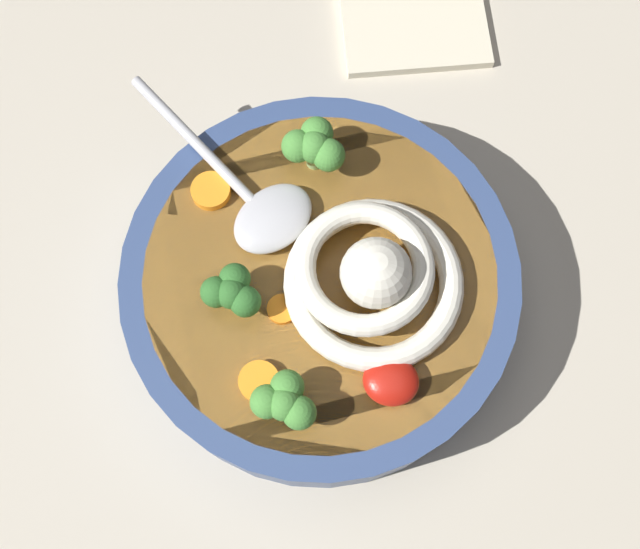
# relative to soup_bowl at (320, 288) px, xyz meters

# --- Properties ---
(table_slab) EXTENTS (1.20, 1.20, 0.04)m
(table_slab) POSITION_rel_soup_bowl_xyz_m (-0.02, -0.03, -0.06)
(table_slab) COLOR #BCB29E
(table_slab) RESTS_ON ground
(soup_bowl) EXTENTS (0.28, 0.28, 0.07)m
(soup_bowl) POSITION_rel_soup_bowl_xyz_m (0.00, 0.00, 0.00)
(soup_bowl) COLOR #334775
(soup_bowl) RESTS_ON table_slab
(noodle_pile) EXTENTS (0.13, 0.13, 0.05)m
(noodle_pile) POSITION_rel_soup_bowl_xyz_m (-0.03, 0.00, 0.05)
(noodle_pile) COLOR silver
(noodle_pile) RESTS_ON soup_bowl
(soup_spoon) EXTENTS (0.16, 0.13, 0.02)m
(soup_spoon) POSITION_rel_soup_bowl_xyz_m (0.05, -0.04, 0.04)
(soup_spoon) COLOR #B7B7BC
(soup_spoon) RESTS_ON soup_bowl
(chili_sauce_dollop) EXTENTS (0.04, 0.03, 0.02)m
(chili_sauce_dollop) POSITION_rel_soup_bowl_xyz_m (-0.06, 0.07, 0.04)
(chili_sauce_dollop) COLOR #B2190F
(chili_sauce_dollop) RESTS_ON soup_bowl
(broccoli_floret_rear) EXTENTS (0.04, 0.04, 0.03)m
(broccoli_floret_rear) POSITION_rel_soup_bowl_xyz_m (0.01, 0.09, 0.05)
(broccoli_floret_rear) COLOR #7A9E60
(broccoli_floret_rear) RESTS_ON soup_bowl
(broccoli_floret_beside_chili) EXTENTS (0.04, 0.04, 0.03)m
(broccoli_floret_beside_chili) POSITION_rel_soup_bowl_xyz_m (0.05, 0.03, 0.05)
(broccoli_floret_beside_chili) COLOR #7A9E60
(broccoli_floret_beside_chili) RESTS_ON soup_bowl
(broccoli_floret_far) EXTENTS (0.04, 0.04, 0.04)m
(broccoli_floret_far) POSITION_rel_soup_bowl_xyz_m (0.02, -0.08, 0.05)
(broccoli_floret_far) COLOR #7A9E60
(broccoli_floret_far) RESTS_ON soup_bowl
(carrot_slice_right) EXTENTS (0.03, 0.03, 0.01)m
(carrot_slice_right) POSITION_rel_soup_bowl_xyz_m (0.03, 0.08, 0.04)
(carrot_slice_right) COLOR orange
(carrot_slice_right) RESTS_ON soup_bowl
(carrot_slice_left) EXTENTS (0.03, 0.03, 0.01)m
(carrot_slice_left) POSITION_rel_soup_bowl_xyz_m (0.08, -0.05, 0.04)
(carrot_slice_left) COLOR orange
(carrot_slice_left) RESTS_ON soup_bowl
(carrot_slice_front) EXTENTS (0.02, 0.02, 0.01)m
(carrot_slice_front) POSITION_rel_soup_bowl_xyz_m (0.02, 0.03, 0.04)
(carrot_slice_front) COLOR orange
(carrot_slice_front) RESTS_ON soup_bowl
(folded_napkin) EXTENTS (0.15, 0.15, 0.01)m
(folded_napkin) POSITION_rel_soup_bowl_xyz_m (-0.04, -0.27, -0.03)
(folded_napkin) COLOR beige
(folded_napkin) RESTS_ON table_slab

